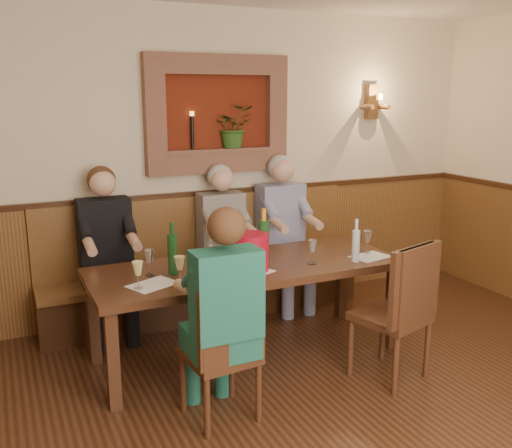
{
  "coord_description": "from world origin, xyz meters",
  "views": [
    {
      "loc": [
        -1.71,
        -2.0,
        2.04
      ],
      "look_at": [
        0.1,
        1.9,
        1.05
      ],
      "focal_mm": 40.0,
      "sensor_mm": 36.0,
      "label": 1
    }
  ],
  "objects": [
    {
      "name": "wine_bottle_green_a",
      "position": [
        0.11,
        1.78,
        0.94
      ],
      "size": [
        0.1,
        0.1,
        0.44
      ],
      "rotation": [
        0.0,
        0.0,
        0.25
      ],
      "color": "#19471E",
      "rests_on": "dining_table"
    },
    {
      "name": "wine_glass_1",
      "position": [
        1.02,
        1.72,
        0.85
      ],
      "size": [
        0.08,
        0.08,
        0.19
      ],
      "primitive_type": null,
      "color": "white",
      "rests_on": "dining_table"
    },
    {
      "name": "wine_glass_6",
      "position": [
        -0.75,
        1.9,
        0.85
      ],
      "size": [
        0.08,
        0.08,
        0.19
      ],
      "primitive_type": null,
      "color": "white",
      "rests_on": "dining_table"
    },
    {
      "name": "person_chair_front",
      "position": [
        -0.52,
        1.07,
        0.58
      ],
      "size": [
        0.41,
        0.5,
        1.4
      ],
      "color": "#174F51",
      "rests_on": "ground"
    },
    {
      "name": "wine_glass_5",
      "position": [
        0.46,
        1.65,
        0.85
      ],
      "size": [
        0.08,
        0.08,
        0.19
      ],
      "primitive_type": null,
      "color": "white",
      "rests_on": "dining_table"
    },
    {
      "name": "wine_glass_0",
      "position": [
        -0.03,
        1.66,
        0.85
      ],
      "size": [
        0.08,
        0.08,
        0.19
      ],
      "primitive_type": null,
      "color": "#FBF196",
      "rests_on": "dining_table"
    },
    {
      "name": "tasting_sheet_d",
      "position": [
        -0.4,
        1.57,
        0.75
      ],
      "size": [
        0.26,
        0.2,
        0.0
      ],
      "primitive_type": "cube",
      "rotation": [
        0.0,
        0.0,
        -0.11
      ],
      "color": "white",
      "rests_on": "dining_table"
    },
    {
      "name": "wine_bottle_green_b",
      "position": [
        -0.58,
        1.86,
        0.91
      ],
      "size": [
        0.09,
        0.09,
        0.39
      ],
      "rotation": [
        0.0,
        0.0,
        -0.24
      ],
      "color": "#19471E",
      "rests_on": "dining_table"
    },
    {
      "name": "wine_glass_7",
      "position": [
        -0.6,
        1.65,
        0.85
      ],
      "size": [
        0.08,
        0.08,
        0.19
      ],
      "primitive_type": null,
      "color": "#FBF196",
      "rests_on": "dining_table"
    },
    {
      "name": "wine_glass_2",
      "position": [
        -0.89,
        1.65,
        0.85
      ],
      "size": [
        0.08,
        0.08,
        0.19
      ],
      "primitive_type": null,
      "color": "#FBF196",
      "rests_on": "dining_table"
    },
    {
      "name": "water_bottle",
      "position": [
        0.8,
        1.57,
        0.88
      ],
      "size": [
        0.08,
        0.08,
        0.34
      ],
      "rotation": [
        0.0,
        0.0,
        0.39
      ],
      "color": "silver",
      "rests_on": "dining_table"
    },
    {
      "name": "bench",
      "position": [
        0.0,
        2.79,
        0.33
      ],
      "size": [
        3.0,
        0.45,
        1.11
      ],
      "color": "#381E0F",
      "rests_on": "ground"
    },
    {
      "name": "tasting_sheet_b",
      "position": [
        -0.06,
        1.65,
        0.75
      ],
      "size": [
        0.38,
        0.33,
        0.0
      ],
      "primitive_type": "cube",
      "rotation": [
        0.0,
        0.0,
        0.36
      ],
      "color": "white",
      "rests_on": "dining_table"
    },
    {
      "name": "person_bench_right",
      "position": [
        0.77,
        2.69,
        0.61
      ],
      "size": [
        0.44,
        0.54,
        1.47
      ],
      "color": "navy",
      "rests_on": "ground"
    },
    {
      "name": "wine_glass_3",
      "position": [
        -0.25,
        1.94,
        0.85
      ],
      "size": [
        0.08,
        0.08,
        0.19
      ],
      "primitive_type": null,
      "color": "white",
      "rests_on": "dining_table"
    },
    {
      "name": "chair_near_left",
      "position": [
        -0.52,
        1.09,
        0.28
      ],
      "size": [
        0.46,
        0.46,
        0.95
      ],
      "rotation": [
        0.0,
        0.0,
        0.1
      ],
      "color": "#361E10",
      "rests_on": "ground"
    },
    {
      "name": "tasting_sheet_c",
      "position": [
        0.99,
        1.63,
        0.75
      ],
      "size": [
        0.34,
        0.27,
        0.0
      ],
      "primitive_type": "cube",
      "rotation": [
        0.0,
        0.0,
        0.2
      ],
      "color": "white",
      "rests_on": "dining_table"
    },
    {
      "name": "wall_niche",
      "position": [
        0.24,
        2.94,
        1.81
      ],
      "size": [
        1.36,
        0.3,
        1.06
      ],
      "color": "#601D0D",
      "rests_on": "ground"
    },
    {
      "name": "person_bench_mid",
      "position": [
        0.15,
        2.69,
        0.58
      ],
      "size": [
        0.42,
        0.51,
        1.41
      ],
      "color": "#53504C",
      "rests_on": "ground"
    },
    {
      "name": "spittoon_bucket",
      "position": [
        -0.03,
        1.69,
        0.89
      ],
      "size": [
        0.31,
        0.31,
        0.28
      ],
      "primitive_type": "cylinder",
      "rotation": [
        0.0,
        0.0,
        0.3
      ],
      "color": "#B60B22",
      "rests_on": "dining_table"
    },
    {
      "name": "room_shell",
      "position": [
        0.0,
        0.0,
        1.89
      ],
      "size": [
        6.04,
        6.04,
        2.82
      ],
      "color": "beige",
      "rests_on": "ground"
    },
    {
      "name": "chair_near_right",
      "position": [
        0.8,
        1.07,
        0.3
      ],
      "size": [
        0.57,
        0.57,
        1.04
      ],
      "rotation": [
        0.0,
        0.0,
        0.29
      ],
      "color": "#361E10",
      "rests_on": "ground"
    },
    {
      "name": "dining_table",
      "position": [
        0.0,
        1.85,
        0.68
      ],
      "size": [
        2.4,
        0.9,
        0.75
      ],
      "color": "#361E10",
      "rests_on": "ground"
    },
    {
      "name": "wall_sconce",
      "position": [
        1.9,
        2.93,
        1.94
      ],
      "size": [
        0.25,
        0.2,
        0.35
      ],
      "color": "brown",
      "rests_on": "ground"
    },
    {
      "name": "tasting_sheet_a",
      "position": [
        -0.78,
        1.69,
        0.75
      ],
      "size": [
        0.39,
        0.34,
        0.0
      ],
      "primitive_type": "cube",
      "rotation": [
        0.0,
        0.0,
        0.41
      ],
      "color": "white",
      "rests_on": "dining_table"
    },
    {
      "name": "wine_glass_8",
      "position": [
        0.2,
        1.98,
        0.85
      ],
      "size": [
        0.08,
        0.08,
        0.19
      ],
      "primitive_type": null,
      "color": "#FBF196",
      "rests_on": "dining_table"
    },
    {
      "name": "person_bench_left",
      "position": [
        -0.9,
        2.69,
        0.6
      ],
      "size": [
        0.43,
        0.53,
        1.45
      ],
      "color": "black",
      "rests_on": "ground"
    },
    {
      "name": "wainscoting",
      "position": [
        0.0,
        -0.0,
        0.59
      ],
      "size": [
        6.02,
        6.02,
        1.15
      ],
      "color": "brown",
      "rests_on": "ground"
    },
    {
      "name": "wine_glass_4",
      "position": [
        -0.13,
        1.6,
        0.85
      ],
      "size": [
        0.08,
        0.08,
        0.19
      ],
      "primitive_type": null,
      "color": "#FBF196",
      "rests_on": "dining_table"
    }
  ]
}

